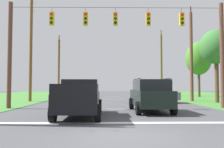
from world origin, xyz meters
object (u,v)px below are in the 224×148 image
Objects in this scene: distant_car_oncoming at (155,94)px; pickup_truck at (80,98)px; distant_car_crossing_white at (74,91)px; suv_black at (150,95)px; utility_pole_mid_left at (31,46)px; utility_pole_mid_right at (191,54)px; utility_pole_far_left at (59,66)px; utility_pole_far_right at (161,64)px; tree_roadside_far_right at (216,47)px; tree_roadside_right at (199,59)px; overhead_signal_span at (117,47)px.

pickup_truck is at bearing -121.79° from distant_car_oncoming.
distant_car_crossing_white and distant_car_oncoming have the same top height.
utility_pole_mid_left is at bearing 138.13° from suv_black.
utility_pole_mid_right reaches higher than utility_pole_far_left.
utility_pole_far_right is (4.06, 15.36, 4.22)m from distant_car_oncoming.
utility_pole_far_left is at bearing 140.02° from tree_roadside_far_right.
utility_pole_mid_left is (-12.29, 2.16, 4.91)m from distant_car_oncoming.
utility_pole_far_right reaches higher than suv_black.
tree_roadside_far_right is at bearing -102.92° from tree_roadside_right.
overhead_signal_span is at bearing 133.05° from suv_black.
utility_pole_mid_left is (-6.44, 11.60, 4.74)m from pickup_truck.
utility_pole_mid_left reaches higher than utility_pole_far_right.
tree_roadside_far_right is (-2.51, -10.94, -0.17)m from tree_roadside_right.
tree_roadside_far_right reaches higher than distant_car_oncoming.
utility_pole_far_right is at bearing 75.64° from suv_black.
distant_car_crossing_white is at bearing 108.39° from overhead_signal_span.
distant_car_oncoming is at bearing -9.96° from utility_pole_mid_left.
overhead_signal_span is 21.95m from utility_pole_far_right.
utility_pole_far_left is at bearing 104.39° from pickup_truck.
utility_pole_far_left is at bearing 89.51° from utility_pole_mid_left.
utility_pole_mid_left reaches higher than distant_car_crossing_white.
pickup_truck is at bearing -111.78° from utility_pole_far_right.
utility_pole_far_right is at bearing 0.41° from utility_pole_far_left.
suv_black is at bearing -103.45° from distant_car_oncoming.
utility_pole_far_right is at bearing 90.97° from utility_pole_mid_right.
utility_pole_mid_right reaches higher than overhead_signal_span.
tree_roadside_far_right is (7.60, 7.42, 4.17)m from suv_black.
suv_black is at bearing -121.92° from utility_pole_mid_right.
utility_pole_mid_right is at bearing 124.98° from tree_roadside_far_right.
tree_roadside_right is at bearing 77.08° from tree_roadside_far_right.
utility_pole_far_left is (-16.46, 12.87, -0.17)m from utility_pole_mid_right.
overhead_signal_span is at bearing 64.01° from pickup_truck.
overhead_signal_span is 5.89m from pickup_truck.
utility_pole_far_right reaches higher than pickup_truck.
overhead_signal_span reaches higher than pickup_truck.
utility_pole_far_right is 1.09× the size of utility_pole_far_left.
tree_roadside_far_right is at bearing -36.16° from distant_car_crossing_white.
utility_pole_mid_right is 2.77m from tree_roadside_far_right.
utility_pole_far_right is 15.34m from tree_roadside_far_right.
tree_roadside_right is at bearing 53.21° from overhead_signal_span.
pickup_truck is 4.63m from suv_black.
overhead_signal_span is at bearing -71.61° from distant_car_crossing_white.
suv_black is 7.51m from distant_car_oncoming.
utility_pole_mid_left reaches higher than suv_black.
utility_pole_far_right reaches higher than distant_car_oncoming.
utility_pole_far_right reaches higher than overhead_signal_span.
utility_pole_far_left is at bearing -179.59° from utility_pole_far_right.
utility_pole_mid_left is at bearing 139.46° from overhead_signal_span.
utility_pole_far_right is 21.02m from utility_pole_mid_left.
utility_pole_mid_left is at bearing 173.59° from tree_roadside_far_right.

